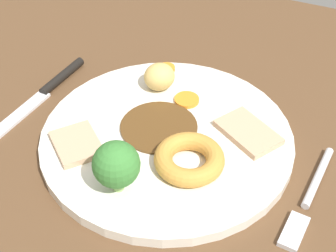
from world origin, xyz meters
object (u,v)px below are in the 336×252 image
meat_slice_main (77,144)px  meat_slice_under (248,132)px  carrot_coin_front (187,100)px  knife (47,90)px  yorkshire_pudding (189,159)px  carrot_coin_back (167,69)px  dinner_plate (168,137)px  broccoli_floret (116,165)px  roast_potato_left (159,77)px  fork (309,198)px

meat_slice_main → meat_slice_under: bearing=-150.1°
carrot_coin_front → knife: carrot_coin_front is taller
yorkshire_pudding → knife: (23.11, -6.09, -1.99)cm
carrot_coin_back → knife: carrot_coin_back is taller
carrot_coin_front → knife: 19.06cm
yorkshire_pudding → carrot_coin_back: 18.29cm
dinner_plate → knife: (18.76, -2.06, -0.25)cm
dinner_plate → broccoli_floret: broccoli_floret is taller
roast_potato_left → carrot_coin_back: (0.69, -3.88, -1.42)cm
carrot_coin_front → broccoli_floret: size_ratio=0.52×
knife → carrot_coin_back: bearing=129.7°
broccoli_floret → yorkshire_pudding: bearing=-132.4°
roast_potato_left → knife: size_ratio=0.22×
roast_potato_left → fork: size_ratio=0.27×
carrot_coin_front → carrot_coin_back: (5.09, -5.12, 0.10)cm
broccoli_floret → dinner_plate: bearing=-96.7°
meat_slice_under → carrot_coin_front: bearing=-17.8°
carrot_coin_back → broccoli_floret: broccoli_floret is taller
dinner_plate → carrot_coin_back: carrot_coin_back is taller
fork → knife: (36.20, -4.41, 0.06)cm
roast_potato_left → dinner_plate: bearing=121.4°
roast_potato_left → fork: (-22.06, 9.94, -2.76)cm
meat_slice_main → fork: (-26.01, -4.15, -1.41)cm
carrot_coin_back → roast_potato_left: bearing=100.0°
fork → knife: 36.46cm
roast_potato_left → meat_slice_under: bearing=162.9°
meat_slice_main → fork: size_ratio=0.40×
yorkshire_pudding → carrot_coin_back: bearing=-58.1°
fork → knife: size_ratio=0.83×
meat_slice_under → roast_potato_left: bearing=-17.1°
dinner_plate → roast_potato_left: 9.22cm
dinner_plate → meat_slice_main: 10.82cm
dinner_plate → yorkshire_pudding: bearing=137.1°
meat_slice_main → fork: bearing=-170.9°
meat_slice_main → dinner_plate: bearing=-142.8°
knife → yorkshire_pudding: bearing=79.9°
meat_slice_main → fork: 26.37cm
carrot_coin_back → knife: (13.45, 9.41, -1.27)cm
meat_slice_main → meat_slice_under: size_ratio=0.82×
carrot_coin_front → meat_slice_main: bearing=57.0°
meat_slice_under → fork: 10.53cm
yorkshire_pudding → carrot_coin_front: (4.58, -10.39, -0.81)cm
meat_slice_main → knife: (10.19, -8.56, -1.35)cm
meat_slice_under → yorkshire_pudding: 8.73cm
dinner_plate → roast_potato_left: bearing=-58.6°
broccoli_floret → knife: bearing=-34.7°
meat_slice_main → carrot_coin_front: size_ratio=1.93×
carrot_coin_back → knife: size_ratio=0.12×
meat_slice_under → dinner_plate: bearing=21.5°
dinner_plate → carrot_coin_front: 6.42cm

